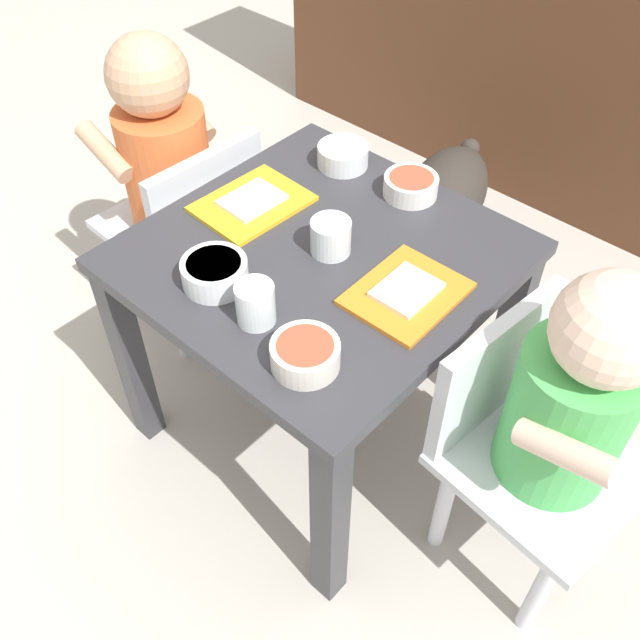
{
  "coord_description": "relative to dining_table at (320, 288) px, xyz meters",
  "views": [
    {
      "loc": [
        0.59,
        -0.65,
        1.22
      ],
      "look_at": [
        0.0,
        0.0,
        0.31
      ],
      "focal_mm": 39.59,
      "sensor_mm": 36.0,
      "label": 1
    }
  ],
  "objects": [
    {
      "name": "dining_table",
      "position": [
        0.0,
        0.0,
        0.0
      ],
      "size": [
        0.56,
        0.56,
        0.47
      ],
      "color": "#333338",
      "rests_on": "ground"
    },
    {
      "name": "kitchen_cabinet_back",
      "position": [
        0.0,
        1.11,
        0.08
      ],
      "size": [
        1.95,
        0.31,
        0.93
      ],
      "primitive_type": "cube",
      "color": "#56331E",
      "rests_on": "ground"
    },
    {
      "name": "food_tray_left",
      "position": [
        -0.17,
        0.01,
        0.09
      ],
      "size": [
        0.15,
        0.19,
        0.02
      ],
      "color": "gold",
      "rests_on": "dining_table"
    },
    {
      "name": "dog",
      "position": [
        -0.11,
        0.54,
        -0.18
      ],
      "size": [
        0.27,
        0.47,
        0.32
      ],
      "color": "#332D28",
      "rests_on": "ground"
    },
    {
      "name": "seated_child_right",
      "position": [
        0.44,
        0.03,
        0.03
      ],
      "size": [
        0.31,
        0.31,
        0.66
      ],
      "color": "silver",
      "rests_on": "ground"
    },
    {
      "name": "veggie_bowl_far",
      "position": [
        0.15,
        -0.19,
        0.11
      ],
      "size": [
        0.1,
        0.1,
        0.04
      ],
      "color": "silver",
      "rests_on": "dining_table"
    },
    {
      "name": "food_tray_right",
      "position": [
        0.17,
        0.01,
        0.09
      ],
      "size": [
        0.14,
        0.18,
        0.02
      ],
      "color": "orange",
      "rests_on": "dining_table"
    },
    {
      "name": "water_cup_right",
      "position": [
        0.04,
        -0.18,
        0.11
      ],
      "size": [
        0.06,
        0.06,
        0.07
      ],
      "color": "white",
      "rests_on": "dining_table"
    },
    {
      "name": "cereal_bowl_right_side",
      "position": [
        -0.13,
        0.21,
        0.11
      ],
      "size": [
        0.09,
        0.09,
        0.04
      ],
      "color": "white",
      "rests_on": "dining_table"
    },
    {
      "name": "ground_plane",
      "position": [
        0.0,
        0.0,
        -0.39
      ],
      "size": [
        7.0,
        7.0,
        0.0
      ],
      "primitive_type": "plane",
      "color": "#B2ADA3"
    },
    {
      "name": "veggie_bowl_near",
      "position": [
        -0.07,
        -0.17,
        0.11
      ],
      "size": [
        0.1,
        0.1,
        0.04
      ],
      "color": "white",
      "rests_on": "dining_table"
    },
    {
      "name": "seated_child_left",
      "position": [
        -0.44,
        0.04,
        0.04
      ],
      "size": [
        0.29,
        0.29,
        0.68
      ],
      "color": "silver",
      "rests_on": "ground"
    },
    {
      "name": "cereal_bowl_left_side",
      "position": [
        0.02,
        0.22,
        0.1
      ],
      "size": [
        0.1,
        0.1,
        0.04
      ],
      "color": "white",
      "rests_on": "dining_table"
    },
    {
      "name": "water_cup_left",
      "position": [
        0.01,
        0.01,
        0.11
      ],
      "size": [
        0.07,
        0.07,
        0.06
      ],
      "color": "white",
      "rests_on": "dining_table"
    }
  ]
}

